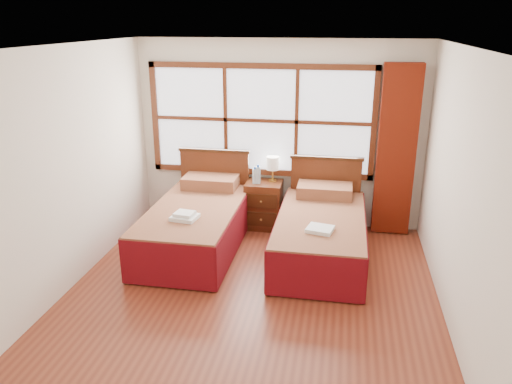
# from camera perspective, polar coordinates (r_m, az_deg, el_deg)

# --- Properties ---
(floor) EXTENTS (4.50, 4.50, 0.00)m
(floor) POSITION_cam_1_polar(r_m,az_deg,el_deg) (5.45, -0.83, -12.19)
(floor) COLOR brown
(floor) RESTS_ON ground
(ceiling) EXTENTS (4.50, 4.50, 0.00)m
(ceiling) POSITION_cam_1_polar(r_m,az_deg,el_deg) (4.66, -0.99, 16.25)
(ceiling) COLOR white
(ceiling) RESTS_ON wall_back
(wall_back) EXTENTS (4.00, 0.00, 4.00)m
(wall_back) POSITION_cam_1_polar(r_m,az_deg,el_deg) (7.04, 2.62, 6.57)
(wall_back) COLOR silver
(wall_back) RESTS_ON floor
(wall_left) EXTENTS (0.00, 4.50, 4.50)m
(wall_left) POSITION_cam_1_polar(r_m,az_deg,el_deg) (5.62, -21.35, 1.96)
(wall_left) COLOR silver
(wall_left) RESTS_ON floor
(wall_right) EXTENTS (0.00, 4.50, 4.50)m
(wall_right) POSITION_cam_1_polar(r_m,az_deg,el_deg) (4.94, 22.50, -0.47)
(wall_right) COLOR silver
(wall_right) RESTS_ON floor
(window) EXTENTS (3.16, 0.06, 1.56)m
(window) POSITION_cam_1_polar(r_m,az_deg,el_deg) (7.00, 0.56, 8.18)
(window) COLOR white
(window) RESTS_ON wall_back
(curtain) EXTENTS (0.50, 0.16, 2.30)m
(curtain) POSITION_cam_1_polar(r_m,az_deg,el_deg) (6.92, 15.74, 4.51)
(curtain) COLOR maroon
(curtain) RESTS_ON wall_back
(bed_left) EXTENTS (1.11, 2.15, 1.08)m
(bed_left) POSITION_cam_1_polar(r_m,az_deg,el_deg) (6.54, -6.74, -3.51)
(bed_left) COLOR #381B0B
(bed_left) RESTS_ON floor
(bed_right) EXTENTS (1.07, 2.09, 1.04)m
(bed_right) POSITION_cam_1_polar(r_m,az_deg,el_deg) (6.29, 7.42, -4.58)
(bed_right) COLOR #381B0B
(bed_right) RESTS_ON floor
(nightstand) EXTENTS (0.50, 0.49, 0.67)m
(nightstand) POSITION_cam_1_polar(r_m,az_deg,el_deg) (7.10, 0.90, -1.45)
(nightstand) COLOR #522411
(nightstand) RESTS_ON floor
(towels_left) EXTENTS (0.33, 0.30, 0.09)m
(towels_left) POSITION_cam_1_polar(r_m,az_deg,el_deg) (6.01, -8.16, -2.75)
(towels_left) COLOR white
(towels_left) RESTS_ON bed_left
(towels_right) EXTENTS (0.33, 0.31, 0.04)m
(towels_right) POSITION_cam_1_polar(r_m,az_deg,el_deg) (5.72, 7.33, -4.23)
(towels_right) COLOR white
(towels_right) RESTS_ON bed_right
(lamp) EXTENTS (0.18, 0.18, 0.36)m
(lamp) POSITION_cam_1_polar(r_m,az_deg,el_deg) (6.98, 1.93, 3.23)
(lamp) COLOR gold
(lamp) RESTS_ON nightstand
(bottle_near) EXTENTS (0.06, 0.06, 0.24)m
(bottle_near) POSITION_cam_1_polar(r_m,az_deg,el_deg) (6.92, -0.15, 1.85)
(bottle_near) COLOR #A5C3D5
(bottle_near) RESTS_ON nightstand
(bottle_far) EXTENTS (0.07, 0.07, 0.27)m
(bottle_far) POSITION_cam_1_polar(r_m,az_deg,el_deg) (6.91, 0.23, 1.97)
(bottle_far) COLOR #A5C3D5
(bottle_far) RESTS_ON nightstand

